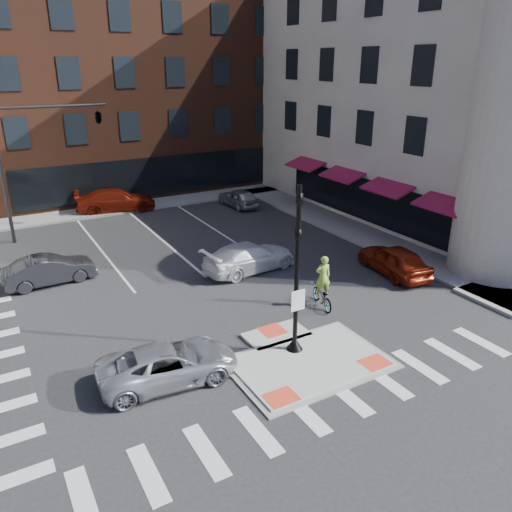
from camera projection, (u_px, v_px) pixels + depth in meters
ground at (301, 357)px, 17.58m from camera, size 120.00×120.00×0.00m
refuge_island at (305, 359)px, 17.35m from camera, size 5.40×4.65×0.13m
sidewalk_e at (353, 229)px, 30.62m from camera, size 3.00×24.00×0.15m
sidewalk_n at (164, 201)px, 36.71m from camera, size 26.00×3.00×0.15m
building_n at (117, 85)px, 41.96m from camera, size 24.40×18.40×15.50m
building_e at (470, 87)px, 33.90m from camera, size 21.90×23.90×17.70m
building_far_left at (9, 106)px, 55.90m from camera, size 10.00×12.00×10.00m
building_far_right at (118, 92)px, 63.17m from camera, size 12.00×12.00×12.00m
signal_pole at (296, 292)px, 17.03m from camera, size 0.60×0.60×5.98m
mast_arm_signal at (73, 128)px, 28.24m from camera, size 6.10×2.24×8.00m
silver_suv at (168, 364)px, 16.08m from camera, size 4.70×2.51×1.26m
red_sedan at (394, 260)px, 24.23m from camera, size 2.18×4.40×1.44m
white_pickup at (249, 257)px, 24.61m from camera, size 5.04×2.47×1.41m
bg_car_dark at (50, 270)px, 23.17m from camera, size 4.16×1.64×1.35m
bg_car_silver at (239, 198)px, 35.51m from camera, size 1.80×3.92×1.30m
bg_car_red at (115, 200)px, 34.35m from camera, size 5.63×3.11×1.54m
cyclist at (322, 290)px, 20.94m from camera, size 1.04×1.92×2.29m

